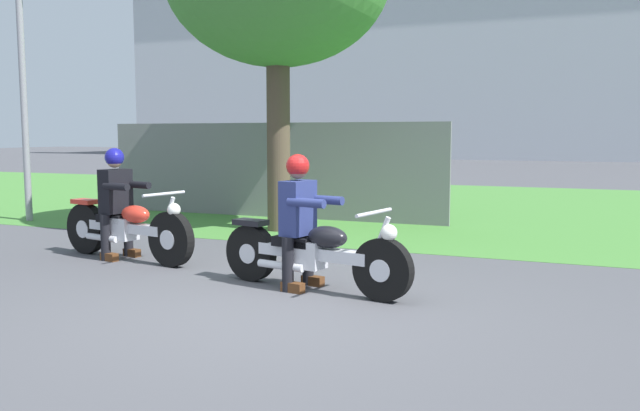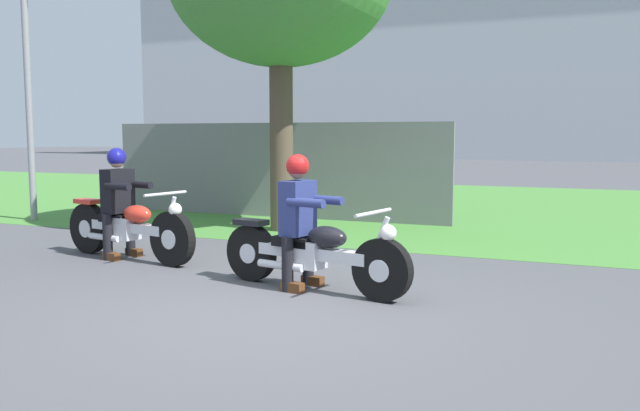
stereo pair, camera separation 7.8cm
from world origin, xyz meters
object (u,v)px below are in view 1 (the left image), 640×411
rider_follow (117,194)px  streetlight_pole (26,43)px  motorcycle_follow (126,228)px  motorcycle_lead (313,254)px  rider_lead (299,211)px

rider_follow → streetlight_pole: (-3.84, 2.36, 2.37)m
motorcycle_follow → rider_follow: bearing=179.2°
motorcycle_lead → rider_lead: rider_lead is taller
rider_follow → motorcycle_follow: bearing=-0.8°
rider_lead → rider_follow: size_ratio=0.98×
motorcycle_lead → motorcycle_follow: bearing=178.9°
rider_follow → streetlight_pole: streetlight_pole is taller
motorcycle_lead → rider_follow: 3.09m
motorcycle_lead → rider_lead: 0.46m
motorcycle_follow → rider_follow: rider_follow is taller
rider_follow → rider_lead: bearing=-1.1°
motorcycle_follow → rider_follow: 0.46m
rider_lead → streetlight_pole: 7.68m
motorcycle_lead → streetlight_pole: size_ratio=0.44×
motorcycle_lead → streetlight_pole: streetlight_pole is taller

